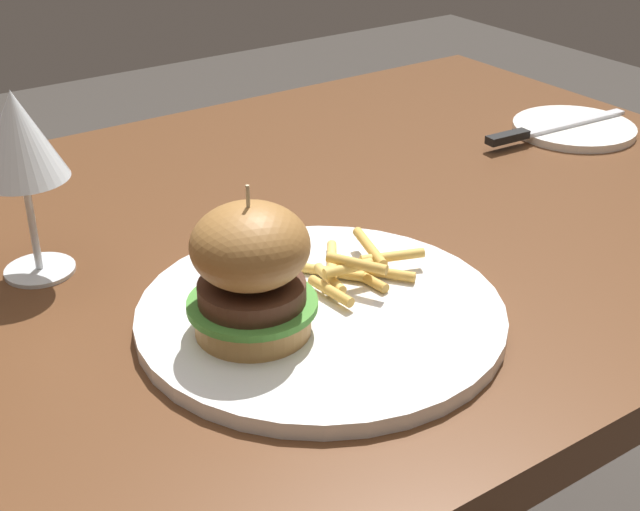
# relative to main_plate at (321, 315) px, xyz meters

# --- Properties ---
(dining_table) EXTENTS (1.18, 0.78, 0.74)m
(dining_table) POSITION_rel_main_plate_xyz_m (0.07, 0.16, -0.11)
(dining_table) COLOR #56331C
(dining_table) RESTS_ON ground
(main_plate) EXTENTS (0.31, 0.31, 0.01)m
(main_plate) POSITION_rel_main_plate_xyz_m (0.00, 0.00, 0.00)
(main_plate) COLOR white
(main_plate) RESTS_ON dining_table
(burger_sandwich) EXTENTS (0.10, 0.10, 0.13)m
(burger_sandwich) POSITION_rel_main_plate_xyz_m (-0.06, 0.00, 0.06)
(burger_sandwich) COLOR #B78447
(burger_sandwich) RESTS_ON main_plate
(fries_pile) EXTENTS (0.11, 0.10, 0.03)m
(fries_pile) POSITION_rel_main_plate_xyz_m (0.05, 0.02, 0.02)
(fries_pile) COLOR gold
(fries_pile) RESTS_ON main_plate
(wine_glass) EXTENTS (0.08, 0.08, 0.17)m
(wine_glass) POSITION_rel_main_plate_xyz_m (-0.17, 0.22, 0.12)
(wine_glass) COLOR silver
(wine_glass) RESTS_ON dining_table
(bread_plate) EXTENTS (0.16, 0.16, 0.01)m
(bread_plate) POSITION_rel_main_plate_xyz_m (0.53, 0.19, -0.00)
(bread_plate) COLOR white
(bread_plate) RESTS_ON dining_table
(table_knife) EXTENTS (0.23, 0.03, 0.01)m
(table_knife) POSITION_rel_main_plate_xyz_m (0.48, 0.19, 0.01)
(table_knife) COLOR silver
(table_knife) RESTS_ON bread_plate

